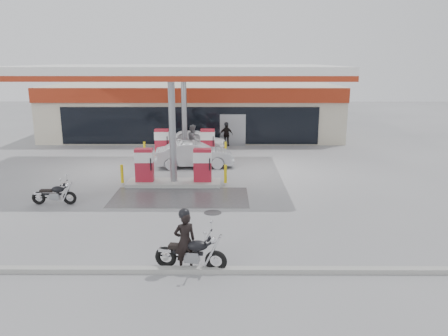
# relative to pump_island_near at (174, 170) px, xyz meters

# --- Properties ---
(ground) EXTENTS (90.00, 90.00, 0.00)m
(ground) POSITION_rel_pump_island_near_xyz_m (0.00, -2.00, -0.71)
(ground) COLOR gray
(ground) RESTS_ON ground
(wet_patch) EXTENTS (6.00, 3.00, 0.00)m
(wet_patch) POSITION_rel_pump_island_near_xyz_m (0.50, -2.00, -0.71)
(wet_patch) COLOR #4C4C4F
(wet_patch) RESTS_ON ground
(drain_cover) EXTENTS (0.70, 0.70, 0.01)m
(drain_cover) POSITION_rel_pump_island_near_xyz_m (2.00, -4.00, -0.71)
(drain_cover) COLOR #38383A
(drain_cover) RESTS_ON ground
(kerb) EXTENTS (28.00, 0.25, 0.15)m
(kerb) POSITION_rel_pump_island_near_xyz_m (0.00, -9.00, -0.64)
(kerb) COLOR gray
(kerb) RESTS_ON ground
(store_building) EXTENTS (22.00, 8.22, 4.00)m
(store_building) POSITION_rel_pump_island_near_xyz_m (0.01, 13.94, 1.30)
(store_building) COLOR beige
(store_building) RESTS_ON ground
(canopy) EXTENTS (16.00, 10.02, 5.51)m
(canopy) POSITION_rel_pump_island_near_xyz_m (0.00, 3.00, 4.56)
(canopy) COLOR silver
(canopy) RESTS_ON ground
(pump_island_near) EXTENTS (5.14, 1.30, 1.78)m
(pump_island_near) POSITION_rel_pump_island_near_xyz_m (0.00, 0.00, 0.00)
(pump_island_near) COLOR #9E9E99
(pump_island_near) RESTS_ON ground
(pump_island_far) EXTENTS (5.14, 1.30, 1.78)m
(pump_island_far) POSITION_rel_pump_island_near_xyz_m (0.00, 6.00, 0.00)
(pump_island_far) COLOR #9E9E99
(pump_island_far) RESTS_ON ground
(main_motorcycle) EXTENTS (2.13, 0.86, 1.10)m
(main_motorcycle) POSITION_rel_pump_island_near_xyz_m (1.54, -8.80, -0.22)
(main_motorcycle) COLOR black
(main_motorcycle) RESTS_ON ground
(biker_main) EXTENTS (0.74, 0.62, 1.74)m
(biker_main) POSITION_rel_pump_island_near_xyz_m (1.35, -8.77, 0.16)
(biker_main) COLOR black
(biker_main) RESTS_ON ground
(parked_motorcycle) EXTENTS (1.86, 0.72, 0.96)m
(parked_motorcycle) POSITION_rel_pump_island_near_xyz_m (-4.63, -3.00, -0.29)
(parked_motorcycle) COLOR black
(parked_motorcycle) RESTS_ON ground
(sedan_white) EXTENTS (4.17, 1.76, 1.41)m
(sedan_white) POSITION_rel_pump_island_near_xyz_m (0.46, 8.20, -0.01)
(sedan_white) COLOR white
(sedan_white) RESTS_ON ground
(attendant) EXTENTS (0.83, 1.01, 1.90)m
(attendant) POSITION_rel_pump_island_near_xyz_m (0.44, 7.00, 0.24)
(attendant) COLOR slate
(attendant) RESTS_ON ground
(hatchback_silver) EXTENTS (4.46, 1.91, 1.43)m
(hatchback_silver) POSITION_rel_pump_island_near_xyz_m (0.76, 3.60, 0.01)
(hatchback_silver) COLOR #ACB0B5
(hatchback_silver) RESTS_ON ground
(parked_car_left) EXTENTS (3.75, 1.75, 1.06)m
(parked_car_left) POSITION_rel_pump_island_near_xyz_m (-4.50, 12.00, -0.18)
(parked_car_left) COLOR black
(parked_car_left) RESTS_ON ground
(biker_walking) EXTENTS (0.97, 0.50, 1.58)m
(biker_walking) POSITION_rel_pump_island_near_xyz_m (2.55, 9.80, 0.08)
(biker_walking) COLOR black
(biker_walking) RESTS_ON ground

